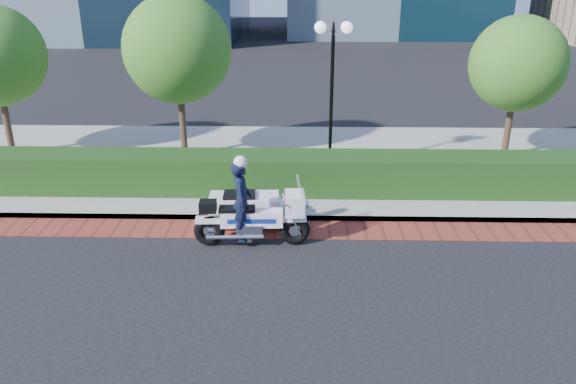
{
  "coord_description": "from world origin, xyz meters",
  "views": [
    {
      "loc": [
        0.14,
        -10.29,
        5.72
      ],
      "look_at": [
        -0.12,
        1.39,
        1.0
      ],
      "focal_mm": 35.0,
      "sensor_mm": 36.0,
      "label": 1
    }
  ],
  "objects_px": {
    "lamppost": "(332,74)",
    "police_motorcycle": "(248,209)",
    "tree_b": "(177,49)",
    "tree_c": "(518,64)"
  },
  "relations": [
    {
      "from": "police_motorcycle",
      "to": "tree_c",
      "type": "bearing_deg",
      "value": 32.91
    },
    {
      "from": "tree_c",
      "to": "police_motorcycle",
      "type": "height_order",
      "value": "tree_c"
    },
    {
      "from": "police_motorcycle",
      "to": "lamppost",
      "type": "bearing_deg",
      "value": 61.0
    },
    {
      "from": "tree_b",
      "to": "tree_c",
      "type": "bearing_deg",
      "value": -0.0
    },
    {
      "from": "lamppost",
      "to": "police_motorcycle",
      "type": "bearing_deg",
      "value": -116.25
    },
    {
      "from": "lamppost",
      "to": "tree_c",
      "type": "distance_m",
      "value": 5.65
    },
    {
      "from": "lamppost",
      "to": "tree_b",
      "type": "relative_size",
      "value": 0.86
    },
    {
      "from": "lamppost",
      "to": "police_motorcycle",
      "type": "xyz_separation_m",
      "value": [
        -2.02,
        -4.1,
        -2.25
      ]
    },
    {
      "from": "lamppost",
      "to": "tree_b",
      "type": "xyz_separation_m",
      "value": [
        -4.5,
        1.3,
        0.48
      ]
    },
    {
      "from": "lamppost",
      "to": "tree_b",
      "type": "height_order",
      "value": "tree_b"
    }
  ]
}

